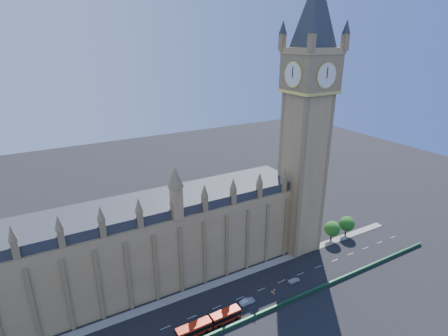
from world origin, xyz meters
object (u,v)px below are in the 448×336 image
red_bus (209,323)px  car_grey (233,314)px  car_silver (247,301)px  car_white (294,280)px

red_bus → car_grey: size_ratio=3.96×
car_silver → car_white: bearing=-87.5°
red_bus → car_grey: red_bus is taller
red_bus → car_white: red_bus is taller
car_grey → car_white: car_grey is taller
red_bus → car_white: 33.10m
car_grey → red_bus: bearing=97.1°
car_silver → red_bus: bearing=101.0°
red_bus → car_grey: (7.81, 0.48, -0.88)m
red_bus → car_white: (32.87, 3.75, -1.05)m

